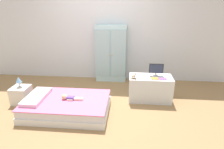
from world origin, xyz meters
TOP-DOWN VIEW (x-y plane):
  - ground_plane at (0.00, 0.00)m, footprint 10.00×10.00m
  - back_wall at (0.00, 1.57)m, footprint 6.40×0.05m
  - bed at (-0.44, -0.21)m, footprint 1.53×0.98m
  - pillow at (-1.00, -0.21)m, footprint 0.32×0.71m
  - doll at (-0.40, -0.21)m, footprint 0.39×0.13m
  - nightstand at (-1.47, 0.05)m, footprint 0.33×0.33m
  - table_lamp at (-1.47, 0.05)m, footprint 0.12×0.12m
  - wardrobe at (0.22, 1.41)m, footprint 0.76×0.27m
  - tv_stand at (1.14, 0.42)m, footprint 0.87×0.44m
  - tv_monitor at (1.24, 0.50)m, footprint 0.29×0.10m
  - rocking_horse_toy at (0.79, 0.28)m, footprint 0.10×0.04m
  - book_orange at (1.20, 0.32)m, footprint 0.14×0.11m
  - book_purple at (1.35, 0.32)m, footprint 0.15×0.09m

SIDE VIEW (x-z plane):
  - ground_plane at x=0.00m, z-range -0.02..0.00m
  - bed at x=-0.44m, z-range 0.00..0.27m
  - nightstand at x=-1.47m, z-range 0.00..0.35m
  - tv_stand at x=1.14m, z-range 0.00..0.52m
  - pillow at x=-1.00m, z-range 0.27..0.33m
  - doll at x=-0.40m, z-range 0.26..0.35m
  - table_lamp at x=-1.47m, z-range 0.39..0.61m
  - book_purple at x=1.35m, z-range 0.52..0.53m
  - book_orange at x=1.20m, z-range 0.52..0.53m
  - rocking_horse_toy at x=0.79m, z-range 0.52..0.64m
  - tv_monitor at x=1.24m, z-range 0.54..0.79m
  - wardrobe at x=0.22m, z-range 0.00..1.43m
  - back_wall at x=0.00m, z-range 0.00..2.70m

